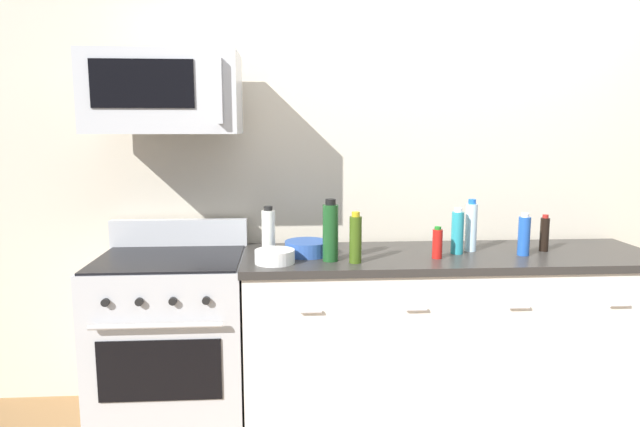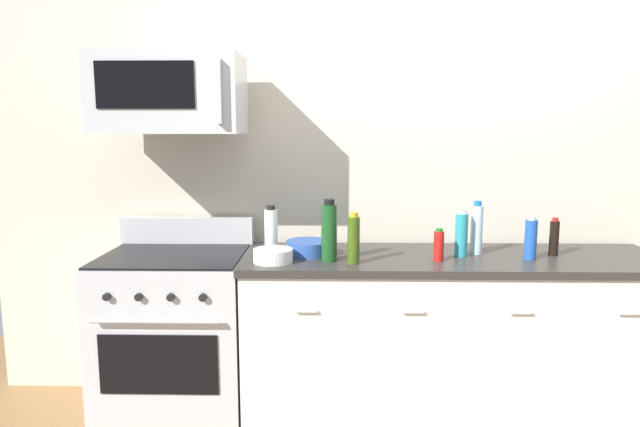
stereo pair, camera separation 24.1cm
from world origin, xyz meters
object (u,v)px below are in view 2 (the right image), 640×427
at_px(bottle_soy_sauce_dark, 554,238).
at_px(bottle_dish_soap, 461,234).
at_px(bottle_water_clear, 477,229).
at_px(bottle_wine_green, 329,232).
at_px(bottle_soda_blue, 531,239).
at_px(range_oven, 177,336).
at_px(bowl_blue_mixing, 308,247).
at_px(bowl_white_ceramic, 273,255).
at_px(bottle_hot_sauce_red, 439,245).
at_px(bottle_vinegar_white, 271,229).
at_px(microwave, 170,94).
at_px(bottle_olive_oil, 354,239).

height_order(bottle_soy_sauce_dark, bottle_dish_soap, bottle_dish_soap).
bearing_deg(bottle_soy_sauce_dark, bottle_water_clear, 175.71).
relative_size(bottle_wine_green, bottle_dish_soap, 1.27).
bearing_deg(bottle_soda_blue, bottle_water_clear, 153.59).
xyz_separation_m(range_oven, bowl_blue_mixing, (0.71, 0.00, 0.49)).
height_order(bottle_soy_sauce_dark, bowl_white_ceramic, bottle_soy_sauce_dark).
bearing_deg(bottle_hot_sauce_red, bottle_water_clear, 34.95).
xyz_separation_m(bottle_soy_sauce_dark, bottle_dish_soap, (-0.49, -0.03, 0.02)).
bearing_deg(bottle_soda_blue, bottle_dish_soap, 169.62).
bearing_deg(range_oven, bowl_white_ceramic, -16.40).
xyz_separation_m(bottle_water_clear, bottle_dish_soap, (-0.09, -0.06, -0.02)).
relative_size(bottle_water_clear, bottle_hot_sauce_red, 1.72).
distance_m(range_oven, bottle_soda_blue, 1.92).
xyz_separation_m(range_oven, bottle_vinegar_white, (0.51, 0.10, 0.57)).
bearing_deg(bottle_hot_sauce_red, range_oven, 175.28).
height_order(bottle_dish_soap, bottle_soda_blue, bottle_dish_soap).
relative_size(microwave, bottle_dish_soap, 3.04).
bearing_deg(microwave, bottle_wine_green, -12.08).
distance_m(bottle_water_clear, bottle_soy_sauce_dark, 0.40).
distance_m(bottle_water_clear, bottle_soda_blue, 0.27).
height_order(bottle_vinegar_white, bowl_blue_mixing, bottle_vinegar_white).
height_order(microwave, bottle_soda_blue, microwave).
xyz_separation_m(range_oven, microwave, (0.00, 0.04, 1.28)).
height_order(bottle_hot_sauce_red, bottle_soda_blue, bottle_soda_blue).
xyz_separation_m(bottle_wine_green, bowl_blue_mixing, (-0.11, 0.14, -0.11)).
bearing_deg(bottle_wine_green, microwave, 167.92).
height_order(bottle_olive_oil, bowl_blue_mixing, bottle_olive_oil).
bearing_deg(microwave, range_oven, -90.29).
distance_m(microwave, bottle_soda_blue, 1.98).
height_order(range_oven, bottle_hot_sauce_red, bottle_hot_sauce_red).
height_order(range_oven, bowl_white_ceramic, range_oven).
relative_size(range_oven, bottle_dish_soap, 4.37).
relative_size(bottle_soy_sauce_dark, bottle_soda_blue, 0.90).
distance_m(bottle_olive_oil, bottle_dish_soap, 0.59).
bearing_deg(range_oven, bottle_dish_soap, -0.50).
xyz_separation_m(bowl_white_ceramic, bowl_blue_mixing, (0.17, 0.16, 0.00)).
bearing_deg(bottle_water_clear, microwave, -179.97).
bearing_deg(range_oven, bottle_olive_oil, -10.83).
bearing_deg(bottle_olive_oil, bowl_white_ceramic, 177.13).
relative_size(bottle_soda_blue, bowl_white_ceramic, 1.13).
bearing_deg(bowl_white_ceramic, bottle_hot_sauce_red, 3.26).
xyz_separation_m(bottle_soy_sauce_dark, bottle_hot_sauce_red, (-0.62, -0.13, -0.02)).
bearing_deg(bottle_vinegar_white, bottle_soda_blue, -7.28).
bearing_deg(range_oven, bottle_soy_sauce_dark, 0.46).
xyz_separation_m(microwave, bowl_white_ceramic, (0.54, -0.20, -0.79)).
bearing_deg(microwave, bottle_dish_soap, -2.20).
bearing_deg(bottle_olive_oil, bottle_water_clear, 18.99).
bearing_deg(bottle_water_clear, bottle_soda_blue, -26.41).
xyz_separation_m(bottle_olive_oil, bottle_soda_blue, (0.90, 0.11, -0.02)).
height_order(bottle_wine_green, bottle_water_clear, bottle_wine_green).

